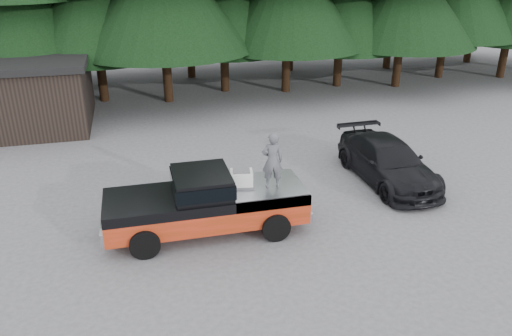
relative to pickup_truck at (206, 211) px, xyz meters
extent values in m
plane|color=#505052|center=(1.16, 0.08, -0.67)|extent=(120.00, 120.00, 0.00)
cube|color=black|center=(-0.10, 0.00, 0.96)|extent=(1.66, 1.90, 0.59)
cube|color=silver|center=(1.09, 0.09, 0.89)|extent=(0.74, 0.65, 0.45)
imported|color=#4E5055|center=(1.94, -0.22, 1.51)|extent=(0.67, 0.49, 1.69)
imported|color=black|center=(6.91, 1.97, 0.09)|extent=(2.25, 5.24, 1.50)
cube|color=black|center=(-7.84, 12.08, 0.83)|extent=(8.00, 6.00, 3.00)
camera|label=1|loc=(-1.76, -12.95, 7.03)|focal=35.00mm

